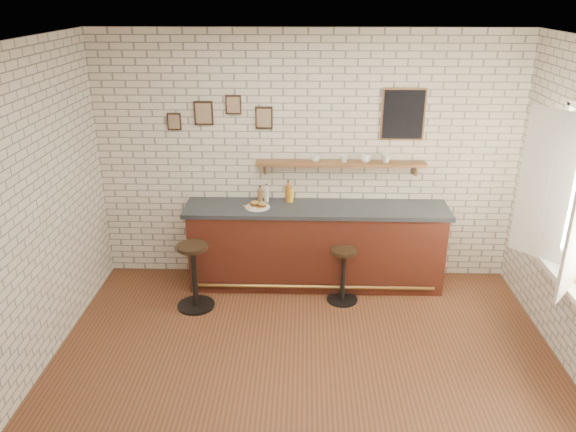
% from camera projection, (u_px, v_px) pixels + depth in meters
% --- Properties ---
extents(ground, '(5.00, 5.00, 0.00)m').
position_uv_depth(ground, '(305.00, 368.00, 5.39)').
color(ground, brown).
rests_on(ground, ground).
extents(bar_counter, '(3.10, 0.65, 1.01)m').
position_uv_depth(bar_counter, '(316.00, 246.00, 6.77)').
color(bar_counter, '#491C13').
rests_on(bar_counter, ground).
extents(sandwich_plate, '(0.28, 0.28, 0.01)m').
position_uv_depth(sandwich_plate, '(258.00, 207.00, 6.56)').
color(sandwich_plate, white).
rests_on(sandwich_plate, bar_counter).
extents(ciabatta_sandwich, '(0.20, 0.13, 0.06)m').
position_uv_depth(ciabatta_sandwich, '(258.00, 204.00, 6.54)').
color(ciabatta_sandwich, tan).
rests_on(ciabatta_sandwich, sandwich_plate).
extents(potato_chips, '(0.26, 0.18, 0.00)m').
position_uv_depth(potato_chips, '(256.00, 207.00, 6.55)').
color(potato_chips, gold).
rests_on(potato_chips, sandwich_plate).
extents(bitters_bottle_brown, '(0.06, 0.06, 0.20)m').
position_uv_depth(bitters_bottle_brown, '(260.00, 195.00, 6.72)').
color(bitters_bottle_brown, brown).
rests_on(bitters_bottle_brown, bar_counter).
extents(bitters_bottle_white, '(0.06, 0.06, 0.22)m').
position_uv_depth(bitters_bottle_white, '(266.00, 194.00, 6.71)').
color(bitters_bottle_white, silver).
rests_on(bitters_bottle_white, bar_counter).
extents(bitters_bottle_amber, '(0.06, 0.06, 0.27)m').
position_uv_depth(bitters_bottle_amber, '(288.00, 193.00, 6.70)').
color(bitters_bottle_amber, '#9A5518').
rests_on(bitters_bottle_amber, bar_counter).
extents(condiment_bottle_yellow, '(0.06, 0.06, 0.18)m').
position_uv_depth(condiment_bottle_yellow, '(291.00, 196.00, 6.71)').
color(condiment_bottle_yellow, gold).
rests_on(condiment_bottle_yellow, bar_counter).
extents(bar_stool_left, '(0.43, 0.43, 0.77)m').
position_uv_depth(bar_stool_left, '(194.00, 274.00, 6.30)').
color(bar_stool_left, black).
rests_on(bar_stool_left, ground).
extents(bar_stool_right, '(0.36, 0.36, 0.65)m').
position_uv_depth(bar_stool_right, '(343.00, 273.00, 6.45)').
color(bar_stool_right, black).
rests_on(bar_stool_right, ground).
extents(wall_shelf, '(2.00, 0.18, 0.18)m').
position_uv_depth(wall_shelf, '(341.00, 164.00, 6.58)').
color(wall_shelf, brown).
rests_on(wall_shelf, ground).
extents(shelf_cup_a, '(0.13, 0.13, 0.09)m').
position_uv_depth(shelf_cup_a, '(315.00, 158.00, 6.57)').
color(shelf_cup_a, white).
rests_on(shelf_cup_a, wall_shelf).
extents(shelf_cup_b, '(0.13, 0.13, 0.09)m').
position_uv_depth(shelf_cup_b, '(344.00, 158.00, 6.56)').
color(shelf_cup_b, white).
rests_on(shelf_cup_b, wall_shelf).
extents(shelf_cup_c, '(0.14, 0.14, 0.09)m').
position_uv_depth(shelf_cup_c, '(365.00, 158.00, 6.55)').
color(shelf_cup_c, white).
rests_on(shelf_cup_c, wall_shelf).
extents(shelf_cup_d, '(0.12, 0.12, 0.10)m').
position_uv_depth(shelf_cup_d, '(386.00, 158.00, 6.54)').
color(shelf_cup_d, white).
rests_on(shelf_cup_d, wall_shelf).
extents(back_wall_decor, '(2.96, 0.02, 0.56)m').
position_uv_depth(back_wall_decor, '(327.00, 114.00, 6.45)').
color(back_wall_decor, black).
rests_on(back_wall_decor, ground).
extents(window_sill, '(0.20, 1.35, 0.06)m').
position_uv_depth(window_sill, '(561.00, 275.00, 5.26)').
color(window_sill, white).
rests_on(window_sill, ground).
extents(casement_window, '(0.40, 1.30, 1.56)m').
position_uv_depth(casement_window, '(572.00, 200.00, 4.98)').
color(casement_window, white).
rests_on(casement_window, ground).
extents(book_lower, '(0.25, 0.29, 0.02)m').
position_uv_depth(book_lower, '(564.00, 275.00, 5.17)').
color(book_lower, tan).
rests_on(book_lower, window_sill).
extents(book_upper, '(0.15, 0.20, 0.02)m').
position_uv_depth(book_upper, '(566.00, 275.00, 5.13)').
color(book_upper, tan).
rests_on(book_upper, book_lower).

